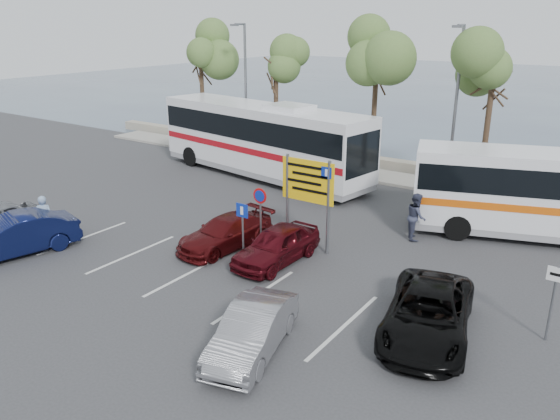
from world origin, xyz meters
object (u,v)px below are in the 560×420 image
Objects in this scene: direction_sign at (308,188)px; street_lamp_left at (245,84)px; pedestrian_near at (45,218)px; suv_black at (428,314)px; pedestrian_far at (416,216)px; car_maroon at (226,233)px; street_lamp_right at (456,101)px; car_blue at (14,236)px; car_red at (277,245)px; coach_bus_left at (262,142)px; car_silver_b at (252,330)px.

street_lamp_left is at bearing 136.83° from direction_sign.
suv_black is at bearing 145.95° from pedestrian_near.
pedestrian_far reaches higher than suv_black.
direction_sign is at bearing 40.26° from car_maroon.
street_lamp_right is 1.65× the size of suv_black.
car_blue is 2.40× the size of pedestrian_far.
pedestrian_far is at bearing 58.24° from car_red.
car_red is (-0.22, -1.70, -1.76)m from direction_sign.
car_blue reaches higher than car_maroon.
pedestrian_near is at bearing 116.10° from car_blue.
coach_bus_left is at bearing 128.59° from suv_black.
street_lamp_right is at bearing -166.42° from pedestrian_near.
car_blue is 1.09× the size of car_maroon.
pedestrian_far reaches higher than pedestrian_near.
street_lamp_right is 10.73m from direction_sign.
pedestrian_near is (-10.95, -15.52, -3.67)m from street_lamp_right.
suv_black is 4.86m from car_silver_b.
coach_bus_left is at bearing 125.84° from car_maroon.
suv_black reaches higher than car_red.
car_silver_b is at bearing 14.54° from car_blue.
coach_bus_left is at bearing 110.33° from car_silver_b.
pedestrian_near reaches higher than car_red.
direction_sign is at bearing -100.94° from street_lamp_right.
car_maroon is at bearing 167.72° from pedestrian_near.
pedestrian_far is at bearing 48.76° from car_maroon.
street_lamp_right reaches higher than car_silver_b.
direction_sign is 0.93× the size of car_silver_b.
street_lamp_left is at bearing 139.22° from coach_bus_left.
car_blue is at bearing -142.25° from direction_sign.
car_blue reaches higher than car_red.
car_blue is (-10.65, -17.02, -3.85)m from street_lamp_right.
coach_bus_left is 12.63m from pedestrian_near.
suv_black is at bearing -3.29° from car_maroon.
coach_bus_left reaches higher than pedestrian_far.
suv_black is (14.65, 3.38, -0.08)m from car_blue.
car_maroon is 7.16m from car_silver_b.
street_lamp_right is 10.31m from coach_bus_left.
suv_black is at bearing -73.66° from street_lamp_right.
car_maroon is at bearing -178.56° from car_red.
car_red is (7.28, -9.00, -1.29)m from coach_bus_left.
car_maroon is 0.86× the size of suv_black.
coach_bus_left is 7.27× the size of pedestrian_far.
street_lamp_left is at bearing 133.33° from car_red.
suv_black reaches higher than car_maroon.
car_silver_b is (2.50, -6.70, -1.79)m from direction_sign.
car_blue is at bearing -82.12° from street_lamp_left.
street_lamp_left reaches higher than pedestrian_near.
direction_sign is 4.73m from pedestrian_far.
coach_bus_left is 11.33m from pedestrian_far.
direction_sign reaches higher than pedestrian_far.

